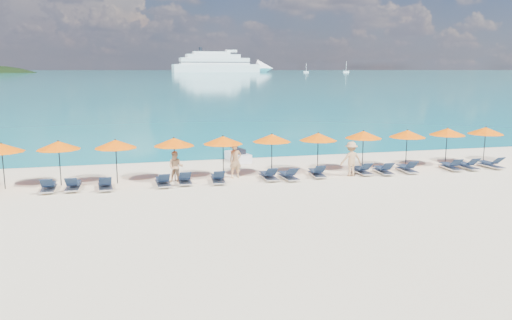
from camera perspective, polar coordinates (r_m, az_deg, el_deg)
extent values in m
plane|color=beige|center=(22.43, 1.84, -4.38)|extent=(1400.00, 1400.00, 0.00)
cube|color=#1FA9B2|center=(680.91, -13.53, 9.78)|extent=(1600.00, 1300.00, 0.01)
cube|color=white|center=(593.57, -4.56, 10.40)|extent=(102.57, 26.98, 9.22)
cone|color=white|center=(611.35, 1.07, 10.44)|extent=(21.92, 21.92, 20.27)
cube|color=white|center=(593.16, -4.75, 11.20)|extent=(82.14, 22.50, 7.37)
cube|color=white|center=(592.81, -4.93, 11.73)|extent=(63.80, 19.11, 4.61)
cube|color=white|center=(592.46, -5.12, 12.09)|extent=(43.36, 14.64, 3.23)
cube|color=black|center=(593.14, -4.75, 11.07)|extent=(83.16, 22.77, 0.83)
cube|color=black|center=(593.18, -4.75, 11.38)|extent=(81.11, 22.23, 0.83)
cylinder|color=black|center=(589.69, -6.35, 12.43)|extent=(4.05, 4.05, 5.07)
cube|color=white|center=(563.61, 5.75, 9.99)|extent=(5.63, 1.88, 1.50)
cylinder|color=white|center=(563.58, 5.76, 10.48)|extent=(0.34, 0.34, 9.39)
cube|color=white|center=(582.37, 10.25, 9.90)|extent=(6.66, 2.22, 1.78)
cylinder|color=white|center=(582.35, 10.27, 10.47)|extent=(0.40, 0.40, 11.11)
cube|color=white|center=(31.04, -2.07, 0.35)|extent=(1.34, 2.41, 0.52)
cube|color=black|center=(30.81, -1.93, 0.99)|extent=(0.67, 1.03, 0.33)
cylinder|color=black|center=(31.47, -2.51, 1.45)|extent=(0.52, 0.17, 0.06)
imported|color=tan|center=(26.32, -2.36, -0.08)|extent=(0.74, 0.54, 1.85)
imported|color=tan|center=(25.59, -9.16, -0.79)|extent=(0.88, 0.65, 1.61)
imported|color=tan|center=(27.25, 10.81, 0.12)|extent=(1.22, 0.60, 1.87)
cylinder|color=black|center=(26.74, -26.92, -0.68)|extent=(0.05, 0.05, 2.20)
cone|color=#FF5D02|center=(26.60, -27.09, 1.27)|extent=(2.10, 2.10, 0.42)
sphere|color=black|center=(26.57, -27.13, 1.74)|extent=(0.08, 0.08, 0.08)
cylinder|color=black|center=(26.40, -21.51, -0.40)|extent=(0.05, 0.05, 2.20)
cone|color=#FF5D02|center=(26.25, -21.65, 1.58)|extent=(2.10, 2.10, 0.42)
sphere|color=black|center=(26.22, -21.68, 2.05)|extent=(0.08, 0.08, 0.08)
cylinder|color=black|center=(25.96, -15.66, -0.22)|extent=(0.05, 0.05, 2.20)
cone|color=#FF5D02|center=(25.81, -15.76, 1.78)|extent=(2.10, 2.10, 0.42)
sphere|color=black|center=(25.78, -15.78, 2.27)|extent=(0.08, 0.08, 0.08)
cylinder|color=black|center=(26.01, -9.29, 0.05)|extent=(0.05, 0.05, 2.20)
cone|color=#FF5D02|center=(25.86, -9.35, 2.06)|extent=(2.10, 2.10, 0.42)
sphere|color=black|center=(25.83, -9.36, 2.54)|extent=(0.08, 0.08, 0.08)
cylinder|color=black|center=(26.36, -3.77, 0.31)|extent=(0.05, 0.05, 2.20)
cone|color=#FF5D02|center=(26.21, -3.79, 2.29)|extent=(2.10, 2.10, 0.42)
sphere|color=black|center=(26.18, -3.80, 2.76)|extent=(0.08, 0.08, 0.08)
cylinder|color=black|center=(27.11, 1.81, 0.61)|extent=(0.05, 0.05, 2.20)
cone|color=#FF5D02|center=(26.97, 1.82, 2.54)|extent=(2.10, 2.10, 0.42)
sphere|color=black|center=(26.94, 1.83, 3.00)|extent=(0.08, 0.08, 0.08)
cylinder|color=black|center=(27.76, 7.07, 0.77)|extent=(0.05, 0.05, 2.20)
cone|color=#FF5D02|center=(27.62, 7.12, 2.65)|extent=(2.10, 2.10, 0.42)
sphere|color=black|center=(27.59, 7.13, 3.10)|extent=(0.08, 0.08, 0.08)
cylinder|color=black|center=(29.08, 12.11, 1.06)|extent=(0.05, 0.05, 2.20)
cone|color=#FF5D02|center=(28.94, 12.18, 2.85)|extent=(2.10, 2.10, 0.42)
sphere|color=black|center=(28.91, 12.20, 3.29)|extent=(0.08, 0.08, 0.08)
cylinder|color=black|center=(30.09, 16.81, 1.16)|extent=(0.05, 0.05, 2.20)
cone|color=#FF5D02|center=(29.96, 16.90, 2.89)|extent=(2.10, 2.10, 0.42)
sphere|color=black|center=(29.94, 16.93, 3.31)|extent=(0.08, 0.08, 0.08)
cylinder|color=black|center=(31.81, 20.92, 1.40)|extent=(0.05, 0.05, 2.20)
cone|color=#FF5D02|center=(31.69, 21.02, 3.04)|extent=(2.10, 2.10, 0.42)
sphere|color=black|center=(31.66, 21.05, 3.43)|extent=(0.08, 0.08, 0.08)
cylinder|color=black|center=(33.24, 24.65, 1.50)|extent=(0.05, 0.05, 2.20)
cone|color=#FF5D02|center=(33.12, 24.77, 3.07)|extent=(2.10, 2.10, 0.42)
sphere|color=black|center=(33.10, 24.80, 3.44)|extent=(0.08, 0.08, 0.08)
cube|color=silver|center=(25.54, -22.61, -3.03)|extent=(0.69, 1.72, 0.06)
cube|color=#15243B|center=(25.74, -22.58, -2.56)|extent=(0.59, 1.12, 0.04)
cube|color=#15243B|center=(24.91, -22.81, -2.40)|extent=(0.57, 0.56, 0.43)
cube|color=silver|center=(25.40, -20.15, -2.93)|extent=(0.65, 1.71, 0.06)
cube|color=#15243B|center=(25.61, -20.10, -2.45)|extent=(0.57, 1.11, 0.04)
cube|color=#15243B|center=(24.78, -20.37, -2.30)|extent=(0.56, 0.55, 0.43)
cube|color=silver|center=(25.02, -16.84, -2.93)|extent=(0.78, 1.75, 0.06)
cube|color=#15243B|center=(25.23, -16.89, -2.45)|extent=(0.65, 1.15, 0.04)
cube|color=#15243B|center=(24.40, -16.83, -2.28)|extent=(0.60, 0.59, 0.43)
cube|color=silver|center=(25.07, -10.59, -2.62)|extent=(0.72, 1.73, 0.06)
cube|color=#15243B|center=(25.28, -10.67, -2.15)|extent=(0.61, 1.13, 0.04)
cube|color=#15243B|center=(24.45, -10.47, -1.97)|extent=(0.58, 0.57, 0.43)
cube|color=silver|center=(25.37, -8.17, -2.40)|extent=(0.66, 1.71, 0.06)
cube|color=#15243B|center=(25.57, -8.22, -1.92)|extent=(0.57, 1.11, 0.04)
cube|color=#15243B|center=(24.74, -8.09, -1.75)|extent=(0.56, 0.55, 0.43)
cube|color=silver|center=(25.40, -4.37, -2.30)|extent=(0.73, 1.74, 0.06)
cube|color=#15243B|center=(25.61, -4.43, -1.83)|extent=(0.62, 1.13, 0.04)
cube|color=#15243B|center=(24.78, -4.25, -1.65)|extent=(0.58, 0.57, 0.43)
cube|color=silver|center=(26.02, 1.43, -1.96)|extent=(0.67, 1.72, 0.06)
cube|color=#15243B|center=(26.22, 1.27, -1.51)|extent=(0.58, 1.12, 0.04)
cube|color=#15243B|center=(25.42, 1.80, -1.32)|extent=(0.57, 0.55, 0.43)
cube|color=silver|center=(26.06, 3.71, -1.96)|extent=(0.74, 1.74, 0.06)
cube|color=#15243B|center=(26.26, 3.51, -1.51)|extent=(0.63, 1.14, 0.04)
cube|color=#15243B|center=(25.48, 4.18, -1.31)|extent=(0.59, 0.58, 0.43)
cube|color=silver|center=(26.89, 6.97, -1.63)|extent=(0.77, 1.75, 0.06)
cube|color=#15243B|center=(27.10, 6.83, -1.19)|extent=(0.64, 1.14, 0.04)
cube|color=#15243B|center=(26.29, 7.31, -1.00)|extent=(0.59, 0.58, 0.43)
cube|color=silver|center=(27.96, 11.97, -1.31)|extent=(0.63, 1.70, 0.06)
cube|color=#15243B|center=(28.14, 11.76, -0.90)|extent=(0.56, 1.10, 0.04)
cube|color=#15243B|center=(27.39, 12.51, -0.70)|extent=(0.55, 0.54, 0.43)
cube|color=silver|center=(28.29, 14.34, -1.27)|extent=(0.73, 1.74, 0.06)
cube|color=#15243B|center=(28.48, 14.15, -0.86)|extent=(0.62, 1.13, 0.04)
cube|color=#15243B|center=(27.72, 14.84, -0.67)|extent=(0.58, 0.57, 0.43)
cube|color=silver|center=(29.07, 16.85, -1.09)|extent=(0.71, 1.73, 0.06)
cube|color=#15243B|center=(29.26, 16.64, -0.69)|extent=(0.61, 1.13, 0.04)
cube|color=#15243B|center=(28.52, 17.40, -0.50)|extent=(0.58, 0.57, 0.43)
cube|color=silver|center=(30.56, 21.35, -0.81)|extent=(0.73, 1.74, 0.06)
cube|color=#15243B|center=(30.74, 21.13, -0.43)|extent=(0.62, 1.13, 0.04)
cube|color=#15243B|center=(30.03, 21.94, -0.25)|extent=(0.58, 0.57, 0.43)
cube|color=silver|center=(31.14, 22.94, -0.72)|extent=(0.62, 1.70, 0.06)
cube|color=#15243B|center=(31.31, 22.69, -0.35)|extent=(0.55, 1.10, 0.04)
cube|color=#15243B|center=(30.64, 23.60, -0.16)|extent=(0.55, 0.54, 0.43)
cube|color=silver|center=(32.08, 25.22, -0.59)|extent=(0.76, 1.75, 0.06)
cube|color=#15243B|center=(32.23, 24.93, -0.23)|extent=(0.64, 1.14, 0.04)
cube|color=#15243B|center=(31.63, 25.96, -0.04)|extent=(0.59, 0.58, 0.43)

